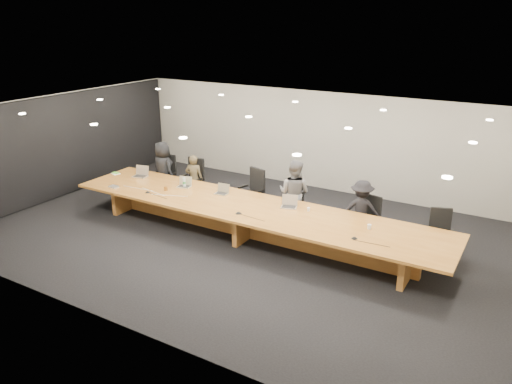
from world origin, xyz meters
TOP-DOWN VIEW (x-y plane):
  - ground at (0.00, 0.00)m, footprint 12.00×12.00m
  - back_wall at (0.00, 4.00)m, footprint 12.00×0.02m
  - left_wall_panel at (-5.94, 0.00)m, footprint 0.08×7.84m
  - conference_table at (0.00, 0.00)m, footprint 9.00×1.80m
  - chair_far_left at (-3.49, 1.21)m, footprint 0.67×0.67m
  - chair_left at (-2.54, 1.19)m, footprint 0.62×0.62m
  - chair_mid_left at (-0.70, 1.22)m, footprint 0.74×0.74m
  - chair_mid_right at (0.38, 1.35)m, footprint 0.57×0.57m
  - chair_right at (2.33, 1.21)m, footprint 0.62×0.62m
  - chair_far_right at (3.91, 1.16)m, footprint 0.68×0.68m
  - person_a at (-3.46, 1.14)m, footprint 0.85×0.65m
  - person_b at (-2.43, 1.17)m, footprint 0.56×0.45m
  - person_c at (0.54, 1.16)m, footprint 0.79×0.62m
  - person_d at (2.19, 1.20)m, footprint 1.01×0.76m
  - laptop_a at (-3.60, 0.37)m, footprint 0.42×0.34m
  - laptop_b at (-2.08, 0.31)m, footprint 0.37×0.31m
  - laptop_c at (-1.00, 0.36)m, footprint 0.32×0.25m
  - laptop_d at (0.79, 0.39)m, footprint 0.41×0.34m
  - water_bottle at (-2.07, 0.32)m, footprint 0.09×0.09m
  - amber_mug at (-2.31, -0.11)m, footprint 0.10×0.10m
  - paper_cup_near at (1.26, 0.42)m, footprint 0.08×0.08m
  - paper_cup_far at (2.71, 0.16)m, footprint 0.10×0.10m
  - notepad at (-4.35, 0.24)m, footprint 0.27×0.24m
  - lime_gadget at (-4.36, 0.25)m, footprint 0.18×0.11m
  - av_box at (-3.58, -0.59)m, footprint 0.23×0.17m
  - mic_left at (-2.58, -0.46)m, footprint 0.14×0.14m
  - mic_center at (0.02, -0.48)m, footprint 0.17×0.17m
  - mic_right at (2.62, -0.43)m, footprint 0.13×0.13m

SIDE VIEW (x-z plane):
  - ground at x=0.00m, z-range 0.00..0.00m
  - chair_mid_right at x=0.38m, z-range 0.00..1.03m
  - chair_right at x=2.33m, z-range 0.00..1.03m
  - conference_table at x=0.00m, z-range 0.15..0.90m
  - chair_far_right at x=3.91m, z-range 0.00..1.05m
  - chair_far_left at x=-3.49m, z-range 0.00..1.15m
  - chair_mid_left at x=-0.70m, z-range 0.00..1.19m
  - chair_left at x=-2.54m, z-range 0.00..1.20m
  - person_b at x=-2.43m, z-range 0.00..1.32m
  - person_d at x=2.19m, z-range 0.00..1.39m
  - notepad at x=-4.35m, z-range 0.75..0.76m
  - mic_left at x=-2.58m, z-range 0.75..0.78m
  - mic_right at x=2.62m, z-range 0.75..0.78m
  - av_box at x=-3.58m, z-range 0.75..0.78m
  - mic_center at x=0.02m, z-range 0.75..0.78m
  - lime_gadget at x=-4.36m, z-range 0.76..0.79m
  - person_a at x=-3.46m, z-range 0.00..1.55m
  - paper_cup_near at x=1.26m, z-range 0.75..0.83m
  - paper_cup_far at x=2.71m, z-range 0.75..0.85m
  - amber_mug at x=-2.31m, z-range 0.75..0.85m
  - person_c at x=0.54m, z-range 0.00..1.61m
  - water_bottle at x=-2.07m, z-range 0.75..0.99m
  - laptop_c at x=-1.00m, z-range 0.75..0.99m
  - laptop_b at x=-2.08m, z-range 0.75..1.01m
  - laptop_d at x=0.79m, z-range 0.75..1.02m
  - laptop_a at x=-3.60m, z-range 0.75..1.04m
  - left_wall_panel at x=-5.94m, z-range 0.00..2.74m
  - back_wall at x=0.00m, z-range 0.00..2.80m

